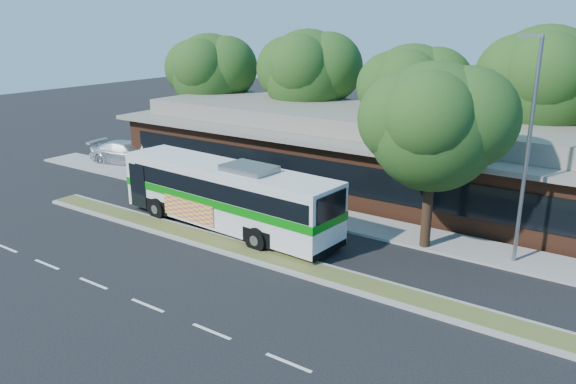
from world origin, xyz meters
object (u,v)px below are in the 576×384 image
(transit_bus, at_px, (227,191))
(sidewalk_tree, at_px, (444,124))
(sedan, at_px, (128,153))
(lamp_post, at_px, (527,146))

(transit_bus, xyz_separation_m, sidewalk_tree, (9.01, 3.15, 3.62))
(sedan, relative_size, sidewalk_tree, 0.68)
(lamp_post, xyz_separation_m, sedan, (-25.98, 1.94, -4.11))
(lamp_post, height_order, sidewalk_tree, lamp_post)
(lamp_post, distance_m, sidewalk_tree, 3.26)
(lamp_post, bearing_deg, sidewalk_tree, -171.83)
(transit_bus, xyz_separation_m, sedan, (-13.79, 5.54, -1.07))
(lamp_post, height_order, transit_bus, lamp_post)
(lamp_post, xyz_separation_m, transit_bus, (-12.19, -3.61, -3.04))
(sedan, bearing_deg, transit_bus, -124.52)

